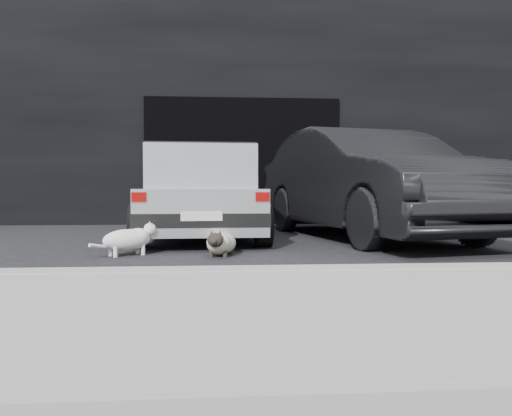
{
  "coord_description": "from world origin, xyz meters",
  "views": [
    {
      "loc": [
        0.5,
        -6.29,
        0.7
      ],
      "look_at": [
        0.94,
        -0.45,
        0.49
      ],
      "focal_mm": 35.0,
      "sensor_mm": 36.0,
      "label": 1
    }
  ],
  "objects": [
    {
      "name": "building_facade",
      "position": [
        1.0,
        6.0,
        2.5
      ],
      "size": [
        34.0,
        4.0,
        5.0
      ],
      "primitive_type": "cube",
      "color": "black",
      "rests_on": "ground"
    },
    {
      "name": "sidewalk",
      "position": [
        1.0,
        -3.8,
        0.06
      ],
      "size": [
        18.0,
        2.2,
        0.11
      ],
      "primitive_type": "cube",
      "color": "gray",
      "rests_on": "ground"
    },
    {
      "name": "garage_opening",
      "position": [
        1.0,
        3.99,
        1.3
      ],
      "size": [
        4.0,
        0.1,
        2.6
      ],
      "primitive_type": "cube",
      "color": "black",
      "rests_on": "ground"
    },
    {
      "name": "cat_white",
      "position": [
        -0.45,
        -0.87,
        0.18
      ],
      "size": [
        0.66,
        0.55,
        0.37
      ],
      "rotation": [
        0.0,
        0.0,
        -0.98
      ],
      "color": "white",
      "rests_on": "ground"
    },
    {
      "name": "curb",
      "position": [
        1.0,
        -2.6,
        0.06
      ],
      "size": [
        18.0,
        0.25,
        0.12
      ],
      "primitive_type": "cube",
      "color": "gray",
      "rests_on": "ground"
    },
    {
      "name": "ground",
      "position": [
        0.0,
        0.0,
        0.0
      ],
      "size": [
        80.0,
        80.0,
        0.0
      ],
      "primitive_type": "plane",
      "color": "black",
      "rests_on": "ground"
    },
    {
      "name": "second_car",
      "position": [
        2.66,
        0.86,
        0.81
      ],
      "size": [
        2.66,
        5.14,
        1.61
      ],
      "primitive_type": "imported",
      "rotation": [
        0.0,
        0.0,
        0.2
      ],
      "color": "black",
      "rests_on": "ground"
    },
    {
      "name": "silver_hatchback",
      "position": [
        0.25,
        0.96,
        0.71
      ],
      "size": [
        1.85,
        3.57,
        1.29
      ],
      "rotation": [
        0.0,
        0.0,
        0.04
      ],
      "color": "silver",
      "rests_on": "ground"
    },
    {
      "name": "cat_siamese",
      "position": [
        0.52,
        -0.99,
        0.14
      ],
      "size": [
        0.41,
        0.87,
        0.3
      ],
      "rotation": [
        0.0,
        0.0,
        2.92
      ],
      "color": "beige",
      "rests_on": "ground"
    }
  ]
}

